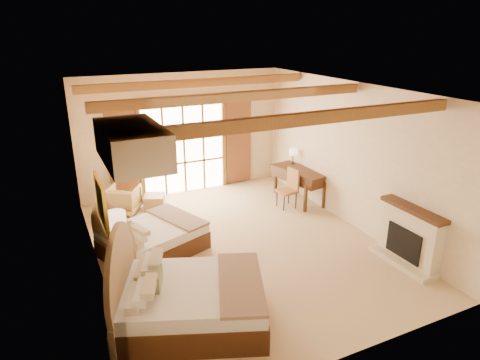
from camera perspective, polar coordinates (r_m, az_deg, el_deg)
floor at (r=9.00m, az=-0.10°, el=-8.70°), size 7.00×7.00×0.00m
wall_back at (r=11.48m, az=-7.66°, el=6.10°), size 5.50×0.00×5.50m
wall_left at (r=7.66m, az=-19.05°, el=-1.95°), size 0.00×7.00×7.00m
wall_right at (r=9.79m, az=14.61°, el=3.20°), size 0.00×7.00×7.00m
ceiling at (r=7.97m, az=-0.12°, el=11.92°), size 7.00×7.00×0.00m
ceiling_beams at (r=7.99m, az=-0.12°, el=11.07°), size 5.39×4.60×0.18m
french_doors at (r=11.52m, az=-7.48°, el=4.34°), size 3.95×0.08×2.60m
fireplace at (r=8.75m, az=21.56°, el=-7.33°), size 0.46×1.40×1.16m
painting at (r=6.91m, az=-18.01°, el=-2.85°), size 0.06×0.95×0.75m
canopy_valance at (r=5.40m, az=-14.22°, el=4.72°), size 0.70×1.40×0.45m
bed_near at (r=6.71m, az=-7.77°, el=-15.59°), size 2.76×2.34×1.44m
bed_far at (r=8.73m, az=-12.39°, el=-7.43°), size 2.30×1.95×1.22m
nightstand at (r=7.39m, az=-14.67°, el=-13.95°), size 0.54×0.54×0.55m
floor_lamp at (r=7.22m, az=-16.13°, el=-5.79°), size 0.32×0.32×1.50m
armchair at (r=10.75m, az=-15.26°, el=-2.53°), size 0.99×0.99×0.66m
ottoman at (r=10.85m, az=-11.33°, el=-2.87°), size 0.63×0.63×0.35m
desk at (r=11.17m, az=7.89°, el=-0.50°), size 0.94×1.65×0.84m
desk_chair at (r=10.75m, az=6.34°, el=-2.08°), size 0.48×0.48×0.98m
desk_lamp at (r=11.42m, az=7.10°, el=3.67°), size 0.20×0.20×0.40m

